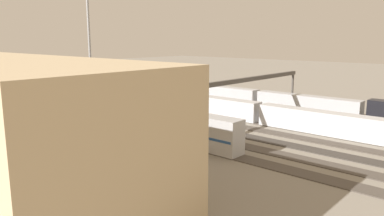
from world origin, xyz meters
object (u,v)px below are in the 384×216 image
at_px(train_on_track_3, 211,105).
at_px(light_mast_1, 88,18).
at_px(signal_gantry, 244,83).
at_px(train_on_track_7, 90,107).
at_px(train_on_track_0, 253,97).

distance_m(train_on_track_3, light_mast_1, 30.27).
bearing_deg(signal_gantry, train_on_track_7, 35.37).
height_order(train_on_track_7, train_on_track_0, train_on_track_7).
xyz_separation_m(train_on_track_3, train_on_track_0, (-0.86, -15.00, 0.07)).
bearing_deg(train_on_track_3, light_mast_1, 66.55).
height_order(train_on_track_3, train_on_track_0, train_on_track_0).
xyz_separation_m(train_on_track_7, light_mast_1, (-4.93, 2.62, 16.96)).
distance_m(train_on_track_3, train_on_track_0, 15.02).
bearing_deg(train_on_track_3, signal_gantry, 165.84).
relative_size(train_on_track_0, signal_gantry, 2.26).
bearing_deg(train_on_track_7, light_mast_1, 152.04).
distance_m(train_on_track_7, signal_gantry, 30.66).
relative_size(train_on_track_3, train_on_track_7, 1.00).
bearing_deg(train_on_track_3, train_on_track_0, -93.28).
distance_m(train_on_track_3, train_on_track_7, 24.85).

